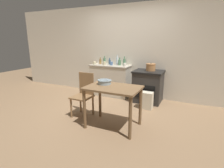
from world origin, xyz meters
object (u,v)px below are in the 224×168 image
object	(u,v)px
bottle_mid_left	(104,61)
chair	(84,93)
bottle_left	(117,61)
cup_far_right	(94,63)
flour_sack	(146,100)
bottle_center	(124,62)
work_table	(113,94)
mixing_bowl_large	(105,82)
bottle_center_left	(100,61)
bottle_far_left	(120,62)
stock_pot	(151,67)
cup_right	(112,64)
bottle_center_right	(110,62)
cup_end_right	(104,63)
stove	(148,86)
cup_mid_right	(125,65)

from	to	relation	value
bottle_mid_left	chair	bearing A→B (deg)	-77.56
bottle_left	cup_far_right	xyz separation A→B (m)	(-0.62, -0.24, -0.07)
flour_sack	bottle_center	bearing A→B (deg)	139.48
work_table	cup_far_right	distance (m)	2.14
mixing_bowl_large	bottle_center_left	size ratio (longest dim) A/B	1.38
mixing_bowl_large	bottle_far_left	size ratio (longest dim) A/B	1.27
stock_pot	cup_right	xyz separation A→B (m)	(-1.12, -0.00, 0.03)
flour_sack	work_table	bearing A→B (deg)	-106.79
bottle_center_right	cup_right	size ratio (longest dim) A/B	1.98
bottle_center	chair	bearing A→B (deg)	-99.05
work_table	stock_pot	xyz separation A→B (m)	(0.28, 1.69, 0.27)
stock_pot	flour_sack	bearing A→B (deg)	-83.16
stock_pot	cup_end_right	xyz separation A→B (m)	(-1.31, -0.05, 0.03)
bottle_far_left	bottle_mid_left	bearing A→B (deg)	173.11
stock_pot	bottle_center_right	size ratio (longest dim) A/B	1.27
work_table	stove	bearing A→B (deg)	81.74
work_table	stock_pot	size ratio (longest dim) A/B	3.91
bottle_center	cup_far_right	size ratio (longest dim) A/B	2.77
cup_end_right	cup_far_right	bearing A→B (deg)	-178.96
chair	cup_end_right	xyz separation A→B (m)	(-0.25, 1.42, 0.46)
chair	bottle_center_left	distance (m)	1.72
mixing_bowl_large	cup_right	world-z (taller)	cup_right
chair	bottle_center_right	size ratio (longest dim) A/B	4.69
work_table	bottle_center_left	bearing A→B (deg)	125.00
bottle_mid_left	cup_end_right	bearing A→B (deg)	-62.30
bottle_left	bottle_center	xyz separation A→B (m)	(0.21, 0.02, -0.02)
work_table	bottle_mid_left	distance (m)	2.21
cup_mid_right	cup_far_right	bearing A→B (deg)	-176.01
bottle_mid_left	cup_far_right	distance (m)	0.31
bottle_center	bottle_center_left	bearing A→B (deg)	-173.03
cup_end_right	bottle_mid_left	bearing A→B (deg)	117.70
stove	cup_right	bearing A→B (deg)	178.36
stock_pot	mixing_bowl_large	distance (m)	1.66
work_table	flour_sack	size ratio (longest dim) A/B	2.40
bottle_center	cup_end_right	size ratio (longest dim) A/B	2.40
cup_right	cup_far_right	distance (m)	0.53
cup_end_right	bottle_left	bearing A→B (deg)	37.57
cup_right	cup_far_right	xyz separation A→B (m)	(-0.52, -0.06, -0.01)
chair	bottle_mid_left	size ratio (longest dim) A/B	4.02
bottle_center_left	cup_mid_right	world-z (taller)	bottle_center_left
chair	stove	bearing A→B (deg)	55.26
bottle_far_left	cup_end_right	xyz separation A→B (m)	(-0.40, -0.16, -0.03)
bottle_left	bottle_mid_left	bearing A→B (deg)	-179.29
cup_far_right	cup_right	bearing A→B (deg)	6.49
bottle_left	cup_mid_right	world-z (taller)	bottle_left
stove	bottle_mid_left	xyz separation A→B (m)	(-1.39, 0.20, 0.57)
chair	cup_right	world-z (taller)	cup_right
cup_right	cup_end_right	bearing A→B (deg)	-164.81
stock_pot	bottle_far_left	size ratio (longest dim) A/B	1.17
bottle_far_left	cup_end_right	size ratio (longest dim) A/B	2.09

